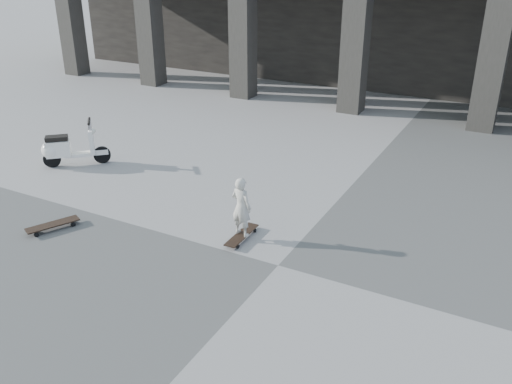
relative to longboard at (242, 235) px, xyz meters
The scene contains 5 objects.
ground 1.00m from the longboard, 26.90° to the right, with size 90.00×90.00×0.00m, color #51514E.
longboard is the anchor object (origin of this frame).
skateboard_spare 3.24m from the longboard, 157.86° to the right, with size 0.58×0.89×0.10m.
child 0.52m from the longboard, ahead, with size 0.37×0.24×1.01m, color beige.
scooter 5.11m from the longboard, 168.43° to the left, with size 1.15×1.06×1.00m.
Camera 1 is at (2.99, -6.33, 4.43)m, focal length 38.00 mm.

